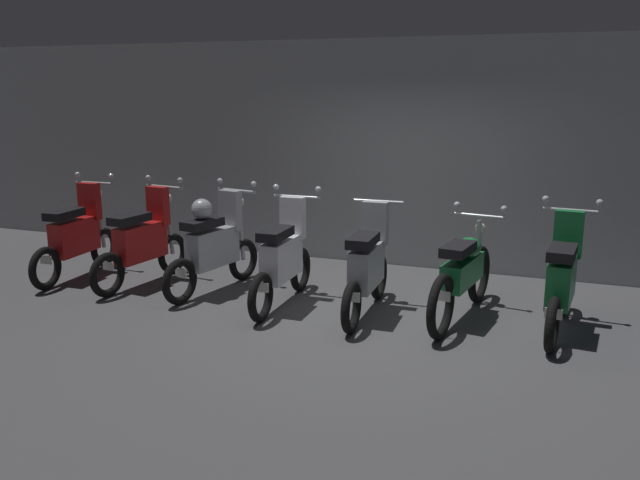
% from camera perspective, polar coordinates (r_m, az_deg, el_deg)
% --- Properties ---
extents(ground_plane, '(80.00, 80.00, 0.00)m').
position_cam_1_polar(ground_plane, '(7.00, 3.37, -7.00)').
color(ground_plane, '#4C4C4F').
extents(back_wall, '(16.00, 0.30, 3.01)m').
position_cam_1_polar(back_wall, '(9.05, 8.22, 7.26)').
color(back_wall, '#9EA0A3').
rests_on(back_wall, ground).
extents(motorbike_slot_0, '(0.59, 1.68, 1.29)m').
position_cam_1_polar(motorbike_slot_0, '(9.03, -20.12, 0.29)').
color(motorbike_slot_0, black).
rests_on(motorbike_slot_0, ground).
extents(motorbike_slot_1, '(0.59, 1.68, 1.29)m').
position_cam_1_polar(motorbike_slot_1, '(8.46, -14.93, -0.17)').
color(motorbike_slot_1, black).
rests_on(motorbike_slot_1, ground).
extents(motorbike_slot_2, '(0.59, 1.67, 1.29)m').
position_cam_1_polar(motorbike_slot_2, '(7.96, -9.08, -0.39)').
color(motorbike_slot_2, black).
rests_on(motorbike_slot_2, ground).
extents(motorbike_slot_3, '(0.59, 1.68, 1.29)m').
position_cam_1_polar(motorbike_slot_3, '(7.40, -3.19, -1.60)').
color(motorbike_slot_3, black).
rests_on(motorbike_slot_3, ground).
extents(motorbike_slot_4, '(0.56, 1.68, 1.18)m').
position_cam_1_polar(motorbike_slot_4, '(7.09, 4.09, -2.28)').
color(motorbike_slot_4, black).
rests_on(motorbike_slot_4, ground).
extents(motorbike_slot_5, '(0.58, 1.94, 1.15)m').
position_cam_1_polar(motorbike_slot_5, '(7.11, 12.16, -2.79)').
color(motorbike_slot_5, black).
rests_on(motorbike_slot_5, ground).
extents(motorbike_slot_6, '(0.59, 1.68, 1.29)m').
position_cam_1_polar(motorbike_slot_6, '(7.00, 20.02, -3.25)').
color(motorbike_slot_6, black).
rests_on(motorbike_slot_6, ground).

